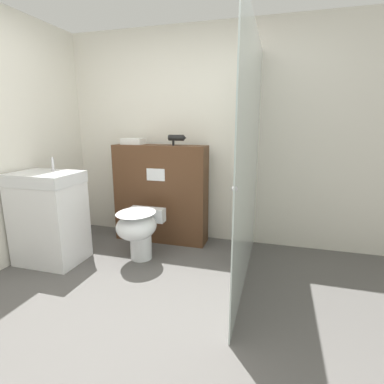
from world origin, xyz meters
name	(u,v)px	position (x,y,z in m)	size (l,w,h in m)	color
ground_plane	(129,333)	(0.00, 0.00, 0.00)	(12.00, 12.00, 0.00)	#565451
wall_back	(200,137)	(0.00, 1.91, 1.25)	(8.00, 0.06, 2.50)	silver
partition_panel	(161,194)	(-0.42, 1.66, 0.58)	(1.12, 0.29, 1.16)	#51331E
shower_glass	(250,163)	(0.68, 0.98, 1.08)	(0.04, 1.81, 2.16)	silver
toilet	(139,228)	(-0.43, 1.06, 0.35)	(0.40, 0.56, 0.54)	white
sink_vanity	(49,218)	(-1.30, 0.79, 0.47)	(0.65, 0.48, 1.08)	white
hair_drier	(177,138)	(-0.20, 1.63, 1.25)	(0.21, 0.07, 0.12)	black
folded_towel	(133,141)	(-0.77, 1.69, 1.20)	(0.25, 0.18, 0.07)	white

